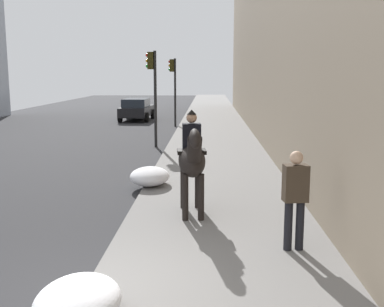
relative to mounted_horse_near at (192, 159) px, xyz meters
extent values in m
cube|color=slate|center=(-3.79, -0.58, -1.27)|extent=(120.00, 3.92, 0.12)
ellipsoid|color=black|center=(0.08, 0.01, -0.05)|extent=(1.55, 0.70, 0.66)
cylinder|color=black|center=(-0.35, -0.20, -0.73)|extent=(0.13, 0.13, 0.96)
cylinder|color=black|center=(-0.38, 0.12, -0.73)|extent=(0.13, 0.13, 0.96)
cylinder|color=black|center=(0.54, -0.11, -0.73)|extent=(0.13, 0.13, 0.96)
cylinder|color=black|center=(0.51, 0.21, -0.73)|extent=(0.13, 0.13, 0.96)
cylinder|color=black|center=(-0.69, -0.07, 0.30)|extent=(0.66, 0.34, 0.68)
ellipsoid|color=black|center=(-0.90, -0.09, 0.55)|extent=(0.64, 0.28, 0.49)
cylinder|color=black|center=(0.79, 0.08, -0.15)|extent=(0.29, 0.13, 0.55)
cube|color=black|center=(0.13, 0.01, 0.13)|extent=(0.50, 0.64, 0.08)
cube|color=black|center=(0.13, 0.01, 0.45)|extent=(0.32, 0.41, 0.55)
sphere|color=tan|center=(0.13, 0.01, 0.84)|extent=(0.22, 0.22, 0.22)
cone|color=black|center=(0.13, 0.01, 0.96)|extent=(0.22, 0.22, 0.10)
cylinder|color=black|center=(-1.95, -1.69, -0.78)|extent=(0.14, 0.14, 0.85)
cylinder|color=black|center=(-1.93, -1.89, -0.78)|extent=(0.14, 0.14, 0.85)
cube|color=#3F3326|center=(-1.94, -1.79, -0.05)|extent=(0.31, 0.43, 0.62)
sphere|color=#D8AD8C|center=(-1.94, -1.79, 0.38)|extent=(0.22, 0.22, 0.22)
cube|color=black|center=(21.27, 4.40, -0.71)|extent=(4.13, 1.85, 0.60)
cube|color=#262D38|center=(21.03, 4.41, -0.15)|extent=(2.34, 1.58, 0.52)
cylinder|color=black|center=(22.56, 5.21, -1.01)|extent=(0.65, 0.24, 0.64)
cylinder|color=black|center=(22.50, 3.50, -1.01)|extent=(0.65, 0.24, 0.64)
cylinder|color=black|center=(20.04, 5.30, -1.01)|extent=(0.65, 0.24, 0.64)
cylinder|color=black|center=(19.98, 3.59, -1.01)|extent=(0.65, 0.24, 0.64)
cylinder|color=black|center=(9.95, 1.88, 0.67)|extent=(0.12, 0.12, 3.98)
cube|color=#2D280C|center=(9.95, 2.06, 2.26)|extent=(0.20, 0.24, 0.70)
sphere|color=red|center=(9.95, 2.19, 2.48)|extent=(0.14, 0.14, 0.14)
sphere|color=orange|center=(9.95, 2.19, 2.26)|extent=(0.14, 0.14, 0.14)
sphere|color=green|center=(9.95, 2.19, 2.04)|extent=(0.14, 0.14, 0.14)
cylinder|color=black|center=(17.69, 1.61, 0.63)|extent=(0.12, 0.12, 3.91)
cube|color=#2D280C|center=(17.69, 1.79, 2.18)|extent=(0.20, 0.24, 0.70)
sphere|color=red|center=(17.69, 1.92, 2.40)|extent=(0.14, 0.14, 0.14)
sphere|color=orange|center=(17.69, 1.92, 2.18)|extent=(0.14, 0.14, 0.14)
sphere|color=green|center=(17.69, 1.92, 1.96)|extent=(0.14, 0.14, 0.14)
ellipsoid|color=white|center=(-4.35, 1.23, -0.97)|extent=(1.35, 1.04, 0.47)
ellipsoid|color=white|center=(2.66, 1.23, -0.97)|extent=(1.37, 1.05, 0.47)
camera|label=1|loc=(-9.62, -0.34, 1.76)|focal=44.10mm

